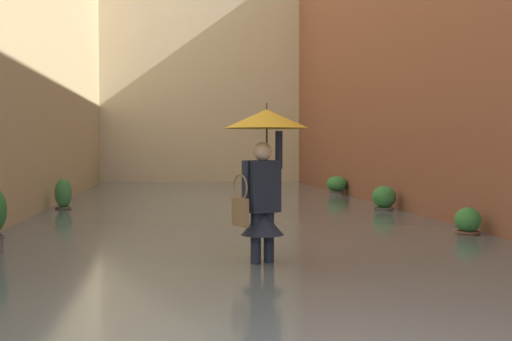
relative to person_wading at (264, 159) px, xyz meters
The scene contains 9 objects.
ground_plane 6.89m from the person_wading, 90.01° to the right, with size 60.00×60.00×0.00m, color slate.
flood_water 6.87m from the person_wading, 90.01° to the right, with size 8.29×28.35×0.21m, color #515B60.
building_facade_left 8.67m from the person_wading, 124.58° to the right, with size 2.04×26.35×8.54m.
building_facade_far 19.25m from the person_wading, 90.00° to the right, with size 11.09×1.80×10.92m, color beige.
person_wading is the anchor object (origin of this frame).
potted_plant_mid_left 4.20m from the person_wading, 147.92° to the right, with size 0.40×0.40×0.63m.
potted_plant_near_left 11.26m from the person_wading, 107.98° to the right, with size 0.58×0.58×0.73m.
potted_plant_far_left 7.12m from the person_wading, 118.72° to the right, with size 0.50×0.50×0.73m.
potted_plant_far_right 8.03m from the person_wading, 64.86° to the right, with size 0.36×0.36×0.87m.
Camera 1 is at (1.04, 3.32, 1.56)m, focal length 47.81 mm.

